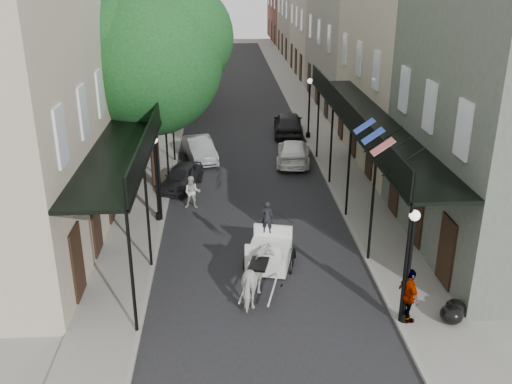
{
  "coord_description": "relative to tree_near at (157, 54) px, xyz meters",
  "views": [
    {
      "loc": [
        -1.31,
        -16.48,
        10.32
      ],
      "look_at": [
        0.01,
        5.21,
        1.6
      ],
      "focal_mm": 40.0,
      "sensor_mm": 36.0,
      "label": 1
    }
  ],
  "objects": [
    {
      "name": "pedestrian_sidewalk_right",
      "position": [
        8.4,
        -12.18,
        -5.48
      ],
      "size": [
        0.65,
        1.11,
        1.78
      ],
      "primitive_type": "imported",
      "rotation": [
        0.0,
        0.0,
        1.79
      ],
      "color": "gray",
      "rests_on": "sidewalk_right"
    },
    {
      "name": "car_left_near",
      "position": [
        0.84,
        -0.23,
        -5.9
      ],
      "size": [
        2.31,
        3.72,
        1.18
      ],
      "primitive_type": "imported",
      "rotation": [
        0.0,
        0.0,
        -0.28
      ],
      "color": "black",
      "rests_on": "ground"
    },
    {
      "name": "car_left_mid",
      "position": [
        1.6,
        4.04,
        -5.84
      ],
      "size": [
        2.22,
        4.13,
        1.29
      ],
      "primitive_type": "imported",
      "rotation": [
        0.0,
        0.0,
        0.23
      ],
      "color": "gray",
      "rests_on": "ground"
    },
    {
      "name": "lamppost_right_near",
      "position": [
        8.3,
        -12.18,
        -4.44
      ],
      "size": [
        0.32,
        0.32,
        3.71
      ],
      "color": "black",
      "rests_on": "sidewalk_right"
    },
    {
      "name": "sidewalk_left",
      "position": [
        -0.8,
        9.82,
        -6.43
      ],
      "size": [
        2.2,
        90.0,
        0.12
      ],
      "primitive_type": "cube",
      "color": "gray",
      "rests_on": "ground"
    },
    {
      "name": "car_right_near",
      "position": [
        6.8,
        3.3,
        -5.85
      ],
      "size": [
        2.37,
        4.59,
        1.27
      ],
      "primitive_type": "imported",
      "rotation": [
        0.0,
        0.0,
        3.0
      ],
      "color": "white",
      "rests_on": "ground"
    },
    {
      "name": "pedestrian_walking",
      "position": [
        1.47,
        -2.75,
        -5.73
      ],
      "size": [
        0.76,
        0.61,
        1.51
      ],
      "primitive_type": "imported",
      "rotation": [
        0.0,
        0.0,
        -0.05
      ],
      "color": "#B7B6AC",
      "rests_on": "ground"
    },
    {
      "name": "tree_near",
      "position": [
        0.0,
        0.0,
        0.0
      ],
      "size": [
        7.31,
        6.8,
        9.63
      ],
      "color": "#382619",
      "rests_on": "sidewalk_left"
    },
    {
      "name": "horse",
      "position": [
        3.94,
        -10.56,
        -5.64
      ],
      "size": [
        1.38,
        2.18,
        1.7
      ],
      "primitive_type": "imported",
      "rotation": [
        0.0,
        0.0,
        2.9
      ],
      "color": "silver",
      "rests_on": "ground"
    },
    {
      "name": "lamppost_left",
      "position": [
        0.1,
        -4.18,
        -4.44
      ],
      "size": [
        0.32,
        0.32,
        3.71
      ],
      "color": "black",
      "rests_on": "sidewalk_left"
    },
    {
      "name": "lamppost_right_far",
      "position": [
        8.3,
        7.82,
        -4.44
      ],
      "size": [
        0.32,
        0.32,
        3.71
      ],
      "color": "black",
      "rests_on": "sidewalk_right"
    },
    {
      "name": "sidewalk_right",
      "position": [
        9.2,
        9.82,
        -6.43
      ],
      "size": [
        2.2,
        90.0,
        0.12
      ],
      "primitive_type": "cube",
      "color": "gray",
      "rests_on": "ground"
    },
    {
      "name": "building_row_left",
      "position": [
        -4.4,
        19.82,
        -1.24
      ],
      "size": [
        5.0,
        80.0,
        10.5
      ],
      "primitive_type": "cube",
      "color": "#AB9E89",
      "rests_on": "ground"
    },
    {
      "name": "building_row_right",
      "position": [
        12.8,
        19.82,
        -1.24
      ],
      "size": [
        5.0,
        80.0,
        10.5
      ],
      "primitive_type": "cube",
      "color": "gray",
      "rests_on": "ground"
    },
    {
      "name": "pedestrian_sidewalk_left",
      "position": [
        -1.6,
        4.59,
        -5.59
      ],
      "size": [
        1.13,
        0.83,
        1.56
      ],
      "primitive_type": "imported",
      "rotation": [
        0.0,
        0.0,
        3.41
      ],
      "color": "gray",
      "rests_on": "sidewalk_left"
    },
    {
      "name": "tree_far",
      "position": [
        -0.05,
        14.0,
        -0.65
      ],
      "size": [
        6.45,
        6.0,
        8.61
      ],
      "color": "#382619",
      "rests_on": "sidewalk_left"
    },
    {
      "name": "car_right_far",
      "position": [
        7.14,
        8.82,
        -5.72
      ],
      "size": [
        2.17,
        4.63,
        1.53
      ],
      "primitive_type": "imported",
      "rotation": [
        0.0,
        0.0,
        3.06
      ],
      "color": "black",
      "rests_on": "ground"
    },
    {
      "name": "road",
      "position": [
        4.2,
        9.82,
        -6.48
      ],
      "size": [
        8.0,
        90.0,
        0.01
      ],
      "primitive_type": "cube",
      "color": "black",
      "rests_on": "ground"
    },
    {
      "name": "ground",
      "position": [
        4.2,
        -10.18,
        -6.49
      ],
      "size": [
        140.0,
        140.0,
        0.0
      ],
      "primitive_type": "plane",
      "color": "gray",
      "rests_on": "ground"
    },
    {
      "name": "trash_bags",
      "position": [
        9.83,
        -12.2,
        -6.09
      ],
      "size": [
        0.96,
        1.11,
        0.6
      ],
      "color": "black",
      "rests_on": "sidewalk_right"
    },
    {
      "name": "gallery_left",
      "position": [
        -0.59,
        -3.2,
        -2.44
      ],
      "size": [
        2.2,
        18.05,
        4.88
      ],
      "color": "black",
      "rests_on": "sidewalk_left"
    },
    {
      "name": "car_left_far",
      "position": [
        0.6,
        22.45,
        -5.75
      ],
      "size": [
        2.91,
        5.52,
        1.48
      ],
      "primitive_type": "imported",
      "rotation": [
        0.0,
        0.0,
        -0.09
      ],
      "color": "black",
      "rests_on": "ground"
    },
    {
      "name": "gallery_right",
      "position": [
        8.99,
        -3.2,
        -2.44
      ],
      "size": [
        2.2,
        18.05,
        4.88
      ],
      "color": "black",
      "rests_on": "sidewalk_right"
    },
    {
      "name": "carriage",
      "position": [
        4.58,
        -7.98,
        -5.38
      ],
      "size": [
        2.12,
        2.78,
        2.85
      ],
      "rotation": [
        0.0,
        0.0,
        -0.24
      ],
      "color": "black",
      "rests_on": "ground"
    }
  ]
}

